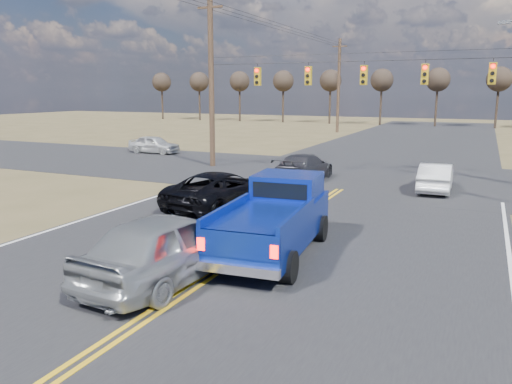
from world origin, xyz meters
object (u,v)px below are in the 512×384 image
at_px(white_car_queue, 436,177).
at_px(dgrey_car_queue, 304,168).
at_px(silver_suv, 167,246).
at_px(cross_car_west, 154,144).
at_px(pickup_truck, 275,219).
at_px(black_suv, 221,190).

height_order(white_car_queue, dgrey_car_queue, dgrey_car_queue).
relative_size(silver_suv, dgrey_car_queue, 1.05).
xyz_separation_m(silver_suv, white_car_queue, (4.83, 14.21, -0.21)).
bearing_deg(cross_car_west, silver_suv, -143.50).
distance_m(pickup_truck, black_suv, 5.89).
bearing_deg(black_suv, cross_car_west, -39.03).
xyz_separation_m(black_suv, white_car_queue, (7.28, 7.00, -0.07)).
xyz_separation_m(pickup_truck, black_suv, (-4.03, 4.29, -0.29)).
relative_size(silver_suv, white_car_queue, 1.28).
distance_m(white_car_queue, cross_car_west, 21.03).
height_order(silver_suv, dgrey_car_queue, silver_suv).
distance_m(silver_suv, white_car_queue, 15.01).
distance_m(pickup_truck, silver_suv, 3.33).
bearing_deg(white_car_queue, pickup_truck, 72.36).
bearing_deg(dgrey_car_queue, pickup_truck, 105.34).
relative_size(white_car_queue, cross_car_west, 1.02).
distance_m(dgrey_car_queue, cross_car_west, 15.10).
xyz_separation_m(black_suv, dgrey_car_queue, (0.94, 7.00, -0.03)).
xyz_separation_m(pickup_truck, dgrey_car_queue, (-3.09, 11.29, -0.32)).
height_order(silver_suv, black_suv, silver_suv).
bearing_deg(dgrey_car_queue, white_car_queue, -179.96).
height_order(pickup_truck, black_suv, pickup_truck).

